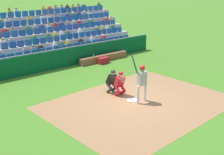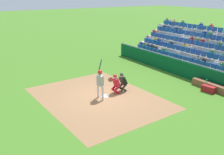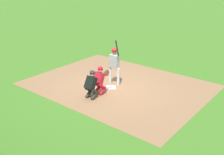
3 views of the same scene
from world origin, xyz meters
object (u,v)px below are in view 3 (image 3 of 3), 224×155
home_plate_marker (111,87)px  home_plate_umpire (91,83)px  catcher_crouching (100,79)px  batter_at_plate (114,62)px

home_plate_marker → home_plate_umpire: size_ratio=0.35×
catcher_crouching → home_plate_umpire: bearing=-85.6°
batter_at_plate → catcher_crouching: 1.32m
home_plate_marker → catcher_crouching: (0.05, -0.79, 0.71)m
batter_at_plate → catcher_crouching: bearing=-79.4°
home_plate_umpire → catcher_crouching: bearing=94.4°
home_plate_umpire → batter_at_plate: bearing=98.6°
catcher_crouching → home_plate_umpire: (0.04, -0.58, -0.03)m
catcher_crouching → home_plate_umpire: 0.58m
home_plate_marker → home_plate_umpire: 1.53m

